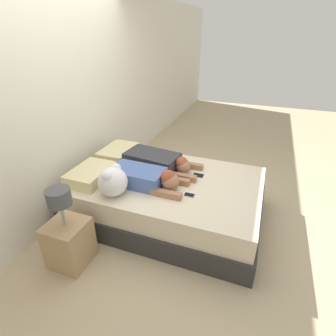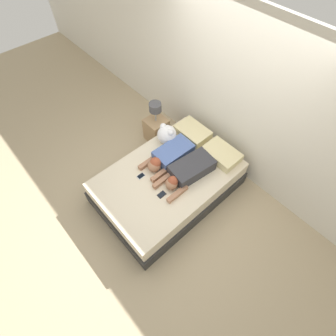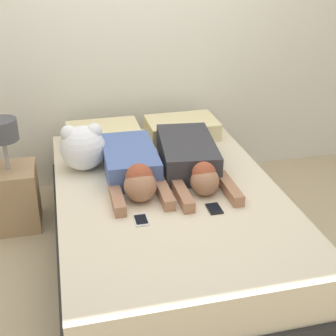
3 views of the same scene
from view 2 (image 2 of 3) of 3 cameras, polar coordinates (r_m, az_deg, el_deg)
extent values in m
plane|color=tan|center=(4.40, 0.00, -5.11)|extent=(12.00, 12.00, 0.00)
cube|color=silver|center=(4.06, 13.63, 14.89)|extent=(12.00, 0.06, 2.60)
cube|color=#2D2D2D|center=(4.29, 0.00, -4.23)|extent=(1.48, 2.19, 0.26)
cube|color=beige|center=(4.07, 0.00, -2.31)|extent=(1.42, 2.13, 0.26)
cube|color=beige|center=(4.43, 5.40, 7.82)|extent=(0.56, 0.38, 0.14)
cube|color=beige|center=(4.18, 11.59, 2.99)|extent=(0.56, 0.38, 0.14)
cube|color=#4C66A5|center=(4.09, 1.20, 3.42)|extent=(0.36, 0.62, 0.18)
sphere|color=#A37051|center=(3.93, -3.03, 0.53)|extent=(0.20, 0.20, 0.20)
sphere|color=#99472D|center=(3.90, -2.78, 1.12)|extent=(0.17, 0.17, 0.17)
cube|color=#A37051|center=(4.05, -4.43, 1.15)|extent=(0.07, 0.33, 0.07)
cube|color=#A37051|center=(3.91, -1.71, -1.40)|extent=(0.07, 0.33, 0.07)
cube|color=#333338|center=(3.92, 5.21, 0.04)|extent=(0.44, 0.70, 0.20)
sphere|color=#A37051|center=(3.75, 0.76, -3.44)|extent=(0.18, 0.18, 0.18)
sphere|color=#99472D|center=(3.73, 1.03, -2.90)|extent=(0.16, 0.16, 0.16)
cube|color=#A37051|center=(3.85, -1.09, -2.66)|extent=(0.07, 0.36, 0.07)
cube|color=#A37051|center=(3.73, 2.07, -5.62)|extent=(0.07, 0.36, 0.07)
cube|color=silver|center=(3.95, -5.92, -1.75)|extent=(0.08, 0.12, 0.01)
cube|color=black|center=(3.95, -5.92, -1.71)|extent=(0.07, 0.10, 0.00)
cube|color=black|center=(3.76, -1.40, -5.81)|extent=(0.08, 0.12, 0.01)
cube|color=black|center=(3.76, -1.40, -5.76)|extent=(0.07, 0.10, 0.00)
sphere|color=white|center=(4.25, -0.25, 7.28)|extent=(0.31, 0.31, 0.31)
sphere|color=white|center=(4.21, -1.05, 9.00)|extent=(0.11, 0.11, 0.11)
sphere|color=white|center=(4.12, 0.55, 7.74)|extent=(0.11, 0.11, 0.11)
cube|color=tan|center=(4.94, -2.55, 8.35)|extent=(0.36, 0.36, 0.47)
cylinder|color=#999999|center=(4.70, -2.71, 11.32)|extent=(0.03, 0.03, 0.23)
cylinder|color=#4C4C51|center=(4.57, -2.80, 13.07)|extent=(0.22, 0.22, 0.15)
camera|label=1|loc=(4.51, -34.79, 23.69)|focal=28.00mm
camera|label=3|loc=(3.09, -48.89, -4.68)|focal=50.00mm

